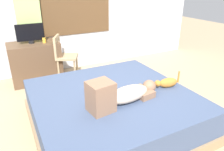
{
  "coord_description": "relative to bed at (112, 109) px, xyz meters",
  "views": [
    {
      "loc": [
        -1.17,
        -2.01,
        1.76
      ],
      "look_at": [
        0.02,
        0.3,
        0.62
      ],
      "focal_mm": 34.23,
      "sensor_mm": 36.0,
      "label": 1
    }
  ],
  "objects": [
    {
      "name": "ground_plane",
      "position": [
        0.08,
        -0.1,
        -0.23
      ],
      "size": [
        16.0,
        16.0,
        0.0
      ],
      "primitive_type": "plane",
      "color": "tan"
    },
    {
      "name": "cat",
      "position": [
        0.73,
        -0.17,
        0.3
      ],
      "size": [
        0.35,
        0.15,
        0.21
      ],
      "color": "#C67A2D",
      "rests_on": "bed"
    },
    {
      "name": "tv_monitor",
      "position": [
        -0.66,
        1.93,
        0.69
      ],
      "size": [
        0.48,
        0.1,
        0.35
      ],
      "color": "black",
      "rests_on": "desk"
    },
    {
      "name": "chair_by_desk",
      "position": [
        -0.15,
        1.74,
        0.28
      ],
      "size": [
        0.51,
        0.51,
        0.86
      ],
      "color": "tan",
      "rests_on": "ground"
    },
    {
      "name": "bed",
      "position": [
        0.0,
        0.0,
        0.0
      ],
      "size": [
        1.97,
        1.95,
        0.47
      ],
      "color": "#997A56",
      "rests_on": "ground"
    },
    {
      "name": "cup",
      "position": [
        -0.45,
        1.85,
        0.55
      ],
      "size": [
        0.06,
        0.06,
        0.09
      ],
      "primitive_type": "cylinder",
      "color": "gold",
      "rests_on": "desk"
    },
    {
      "name": "person_lying",
      "position": [
        -0.01,
        -0.25,
        0.35
      ],
      "size": [
        0.94,
        0.37,
        0.34
      ],
      "color": "#CCB299",
      "rests_on": "bed"
    },
    {
      "name": "curtain_left",
      "position": [
        -0.61,
        2.21,
        0.96
      ],
      "size": [
        0.44,
        0.06,
        2.38
      ],
      "primitive_type": "cube",
      "color": "#ADCC75",
      "rests_on": "ground"
    },
    {
      "name": "desk",
      "position": [
        -0.64,
        1.93,
        0.14
      ],
      "size": [
        0.9,
        0.56,
        0.74
      ],
      "color": "brown",
      "rests_on": "ground"
    }
  ]
}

